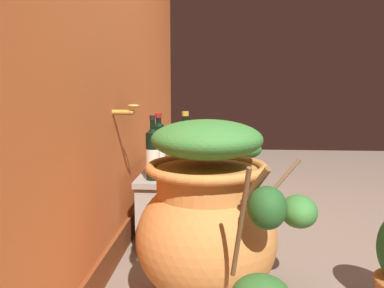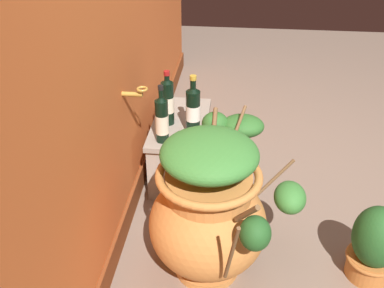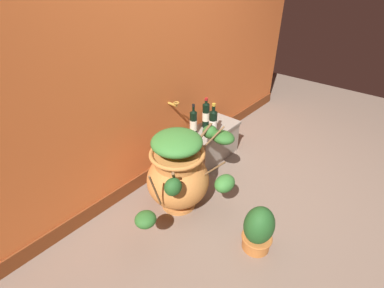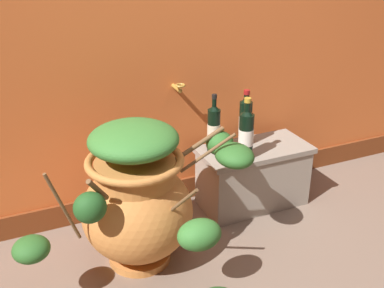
{
  "view_description": "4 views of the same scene",
  "coord_description": "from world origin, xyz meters",
  "px_view_note": "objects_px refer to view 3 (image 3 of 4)",
  "views": [
    {
      "loc": [
        -1.86,
        0.6,
        0.86
      ],
      "look_at": [
        0.11,
        0.74,
        0.57
      ],
      "focal_mm": 38.3,
      "sensor_mm": 36.0,
      "label": 1
    },
    {
      "loc": [
        -1.9,
        0.56,
        1.65
      ],
      "look_at": [
        0.06,
        0.77,
        0.43
      ],
      "focal_mm": 41.76,
      "sensor_mm": 36.0,
      "label": 2
    },
    {
      "loc": [
        -1.73,
        -0.66,
        1.84
      ],
      "look_at": [
        -0.02,
        0.79,
        0.41
      ],
      "focal_mm": 26.59,
      "sensor_mm": 36.0,
      "label": 3
    },
    {
      "loc": [
        -0.93,
        -1.22,
        1.52
      ],
      "look_at": [
        -0.01,
        0.83,
        0.49
      ],
      "focal_mm": 44.42,
      "sensor_mm": 36.0,
      "label": 4
    }
  ],
  "objects_px": {
    "wine_bottle_middle": "(213,122)",
    "potted_shrub": "(258,230)",
    "terracotta_urn": "(180,173)",
    "wine_bottle_left": "(193,122)",
    "wine_bottle_right": "(206,114)"
  },
  "relations": [
    {
      "from": "wine_bottle_middle",
      "to": "potted_shrub",
      "type": "bearing_deg",
      "value": -124.84
    },
    {
      "from": "terracotta_urn",
      "to": "potted_shrub",
      "type": "height_order",
      "value": "terracotta_urn"
    },
    {
      "from": "wine_bottle_left",
      "to": "potted_shrub",
      "type": "distance_m",
      "value": 1.21
    },
    {
      "from": "wine_bottle_left",
      "to": "wine_bottle_right",
      "type": "bearing_deg",
      "value": -0.11
    },
    {
      "from": "terracotta_urn",
      "to": "wine_bottle_middle",
      "type": "xyz_separation_m",
      "value": [
        0.66,
        0.15,
        0.16
      ]
    },
    {
      "from": "wine_bottle_middle",
      "to": "potted_shrub",
      "type": "height_order",
      "value": "wine_bottle_middle"
    },
    {
      "from": "wine_bottle_left",
      "to": "potted_shrub",
      "type": "height_order",
      "value": "wine_bottle_left"
    },
    {
      "from": "wine_bottle_middle",
      "to": "wine_bottle_right",
      "type": "bearing_deg",
      "value": 61.27
    },
    {
      "from": "wine_bottle_left",
      "to": "terracotta_urn",
      "type": "bearing_deg",
      "value": -150.41
    },
    {
      "from": "terracotta_urn",
      "to": "wine_bottle_middle",
      "type": "height_order",
      "value": "terracotta_urn"
    },
    {
      "from": "terracotta_urn",
      "to": "wine_bottle_right",
      "type": "distance_m",
      "value": 0.82
    },
    {
      "from": "terracotta_urn",
      "to": "potted_shrub",
      "type": "xyz_separation_m",
      "value": [
        0.03,
        -0.75,
        -0.17
      ]
    },
    {
      "from": "wine_bottle_right",
      "to": "wine_bottle_left",
      "type": "bearing_deg",
      "value": 179.89
    },
    {
      "from": "terracotta_urn",
      "to": "potted_shrub",
      "type": "bearing_deg",
      "value": -87.58
    },
    {
      "from": "wine_bottle_left",
      "to": "wine_bottle_middle",
      "type": "relative_size",
      "value": 0.96
    }
  ]
}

